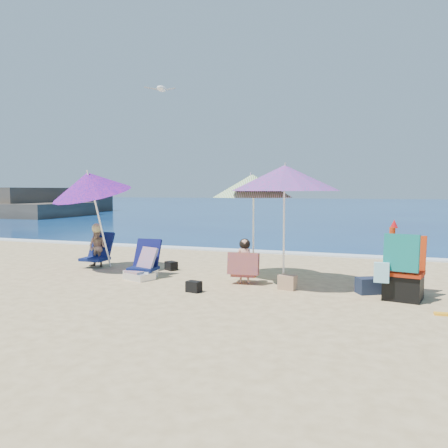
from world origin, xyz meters
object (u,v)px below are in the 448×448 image
(umbrella_turquoise, at_px, (285,178))
(umbrella_blue, at_px, (90,184))
(person_center, at_px, (244,262))
(chair_navy, at_px, (143,267))
(umbrella_striped, at_px, (252,186))
(person_left, at_px, (98,247))
(chair_rainbow, at_px, (142,271))
(seagull, at_px, (161,89))
(camp_chair_left, at_px, (407,278))
(furled_umbrella, at_px, (392,254))
(camp_chair_right, at_px, (402,276))

(umbrella_turquoise, relative_size, umbrella_blue, 1.04)
(person_center, bearing_deg, chair_navy, -177.72)
(chair_navy, bearing_deg, umbrella_striped, 17.87)
(umbrella_blue, bearing_deg, person_left, 111.61)
(chair_navy, xyz_separation_m, chair_rainbow, (0.08, -0.18, -0.04))
(person_left, height_order, seagull, seagull)
(umbrella_turquoise, height_order, seagull, seagull)
(umbrella_turquoise, height_order, camp_chair_left, umbrella_turquoise)
(umbrella_striped, xyz_separation_m, person_left, (-3.69, 0.09, -1.38))
(person_center, height_order, person_left, person_left)
(furled_umbrella, bearing_deg, umbrella_striped, 167.55)
(camp_chair_left, distance_m, seagull, 6.45)
(umbrella_turquoise, height_order, chair_rainbow, umbrella_turquoise)
(chair_navy, bearing_deg, umbrella_blue, 169.94)
(chair_rainbow, bearing_deg, umbrella_blue, 163.72)
(umbrella_striped, relative_size, camp_chair_right, 1.95)
(umbrella_blue, relative_size, furled_umbrella, 1.84)
(chair_rainbow, xyz_separation_m, camp_chair_right, (4.78, -0.08, 0.23))
(umbrella_striped, xyz_separation_m, furled_umbrella, (2.61, -0.58, -1.14))
(umbrella_turquoise, distance_m, chair_rainbow, 3.32)
(umbrella_turquoise, relative_size, person_left, 2.40)
(furled_umbrella, relative_size, chair_navy, 1.67)
(furled_umbrella, bearing_deg, umbrella_blue, 178.55)
(chair_rainbow, relative_size, camp_chair_left, 0.71)
(camp_chair_left, xyz_separation_m, seagull, (-5.14, 1.15, 3.72))
(umbrella_blue, bearing_deg, camp_chair_right, -4.69)
(camp_chair_right, bearing_deg, seagull, 163.08)
(umbrella_striped, xyz_separation_m, person_center, (0.02, -0.59, -1.42))
(umbrella_turquoise, height_order, person_center, umbrella_turquoise)
(umbrella_turquoise, distance_m, chair_navy, 3.36)
(furled_umbrella, relative_size, camp_chair_right, 1.17)
(chair_navy, relative_size, camp_chair_right, 0.70)
(umbrella_striped, distance_m, chair_rainbow, 2.75)
(chair_rainbow, bearing_deg, person_left, 150.69)
(camp_chair_left, bearing_deg, chair_navy, -178.48)
(umbrella_blue, xyz_separation_m, person_left, (-0.20, 0.51, -1.43))
(chair_rainbow, bearing_deg, chair_navy, 112.35)
(umbrella_blue, distance_m, camp_chair_left, 6.54)
(camp_chair_right, bearing_deg, umbrella_turquoise, 170.06)
(camp_chair_left, bearing_deg, seagull, 167.43)
(camp_chair_left, bearing_deg, umbrella_blue, 178.93)
(umbrella_turquoise, relative_size, chair_navy, 3.19)
(umbrella_turquoise, bearing_deg, camp_chair_left, 1.22)
(chair_rainbow, bearing_deg, umbrella_striped, 23.08)
(furled_umbrella, height_order, seagull, seagull)
(person_left, bearing_deg, umbrella_blue, -68.39)
(umbrella_striped, bearing_deg, chair_navy, -162.13)
(chair_navy, relative_size, person_center, 0.88)
(person_center, bearing_deg, umbrella_turquoise, 0.21)
(person_center, relative_size, person_left, 0.85)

